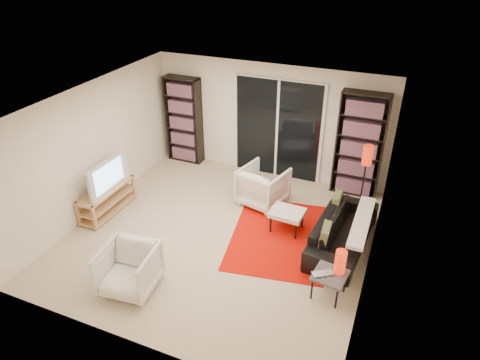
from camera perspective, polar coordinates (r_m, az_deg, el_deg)
name	(u,v)px	position (r m, az deg, el deg)	size (l,w,h in m)	color
floor	(220,234)	(7.58, -2.64, -7.26)	(5.00, 5.00, 0.00)	beige
wall_back	(269,121)	(9.02, 3.92, 7.88)	(5.00, 0.02, 2.40)	white
wall_front	(127,273)	(5.19, -14.86, -11.91)	(5.00, 0.02, 2.40)	white
wall_left	(94,149)	(8.20, -18.94, 3.92)	(0.02, 5.00, 2.40)	white
wall_right	(378,208)	(6.40, 17.90, -3.54)	(0.02, 5.00, 2.40)	white
ceiling	(217,104)	(6.42, -3.14, 10.07)	(5.00, 5.00, 0.02)	white
sliding_door	(277,130)	(8.99, 5.02, 6.72)	(1.92, 0.08, 2.16)	white
bookshelf_left	(184,120)	(9.71, -7.50, 7.91)	(0.80, 0.30, 1.95)	black
bookshelf_right	(359,145)	(8.56, 15.64, 4.46)	(0.90, 0.30, 2.10)	black
tv_stand	(107,199)	(8.40, -17.26, -2.47)	(0.41, 1.27, 0.50)	tan
tv	(104,175)	(8.12, -17.71, 0.70)	(1.04, 0.14, 0.60)	black
rug	(280,236)	(7.56, 5.34, -7.44)	(1.63, 2.21, 0.01)	red
sofa	(343,231)	(7.37, 13.57, -6.68)	(1.95, 0.76, 0.57)	black
armchair_back	(263,186)	(8.23, 3.08, -0.79)	(0.80, 0.83, 0.75)	silver
armchair_front	(129,269)	(6.54, -14.58, -11.41)	(0.76, 0.78, 0.71)	silver
ottoman	(287,214)	(7.53, 6.31, -4.47)	(0.60, 0.50, 0.40)	silver
side_table	(330,277)	(6.36, 11.88, -12.49)	(0.52, 0.52, 0.40)	#47464C
laptop	(324,276)	(6.27, 11.12, -12.40)	(0.31, 0.20, 0.02)	silver
table_lamp	(340,262)	(6.28, 13.23, -10.56)	(0.16, 0.16, 0.37)	red
floor_lamp	(366,162)	(8.02, 16.51, 2.29)	(0.20, 0.20, 1.34)	black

